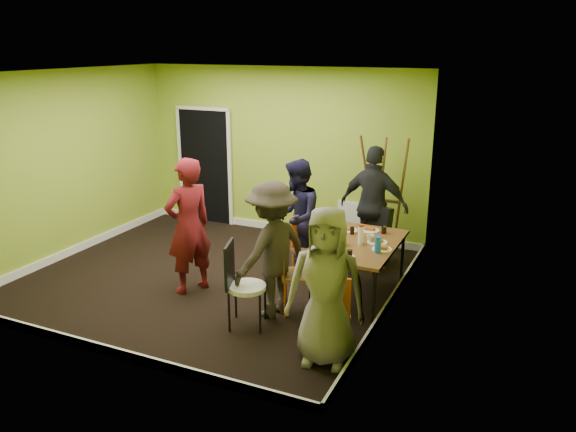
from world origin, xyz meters
name	(u,v)px	position (x,y,z in m)	size (l,w,h in m)	color
ground	(214,277)	(0.00, 0.00, 0.00)	(5.00, 5.00, 0.00)	black
room_walls	(211,209)	(-0.02, 0.04, 0.99)	(5.04, 4.54, 2.82)	#89AF2D
dining_table	(360,247)	(2.05, 0.21, 0.70)	(0.90, 1.50, 0.75)	black
chair_left_far	(305,242)	(1.14, 0.59, 0.50)	(0.46, 0.46, 0.88)	orange
chair_left_near	(293,267)	(1.43, -0.47, 0.57)	(0.55, 0.55, 1.02)	orange
chair_back_end	(378,225)	(1.96, 1.34, 0.64)	(0.50, 0.54, 0.91)	orange
chair_front_end	(334,307)	(2.18, -1.10, 0.48)	(0.46, 0.46, 0.85)	orange
chair_bentwood	(241,281)	(1.03, -1.06, 0.56)	(0.50, 0.49, 1.01)	black
easel	(383,198)	(1.90, 1.80, 0.92)	(0.75, 0.70, 1.87)	brown
plate_near_left	(349,230)	(1.76, 0.61, 0.76)	(0.25, 0.25, 0.01)	white
plate_near_right	(327,248)	(1.74, -0.14, 0.76)	(0.25, 0.25, 0.01)	white
plate_far_back	(370,230)	(2.02, 0.72, 0.76)	(0.26, 0.26, 0.01)	white
plate_far_front	(345,257)	(2.04, -0.35, 0.76)	(0.24, 0.24, 0.01)	white
plate_wall_back	(377,242)	(2.24, 0.31, 0.76)	(0.25, 0.25, 0.01)	white
plate_wall_front	(382,249)	(2.36, 0.09, 0.76)	(0.25, 0.25, 0.01)	white
thermos	(361,235)	(2.06, 0.17, 0.86)	(0.07, 0.07, 0.23)	white
blue_bottle	(378,245)	(2.34, -0.03, 0.85)	(0.08, 0.08, 0.20)	blue
orange_bottle	(358,234)	(1.95, 0.44, 0.79)	(0.03, 0.03, 0.07)	orange
glass_mid	(352,231)	(1.85, 0.50, 0.80)	(0.06, 0.06, 0.09)	black
glass_back	(384,230)	(2.22, 0.69, 0.80)	(0.07, 0.07, 0.10)	black
glass_front	(350,254)	(2.09, -0.34, 0.80)	(0.07, 0.07, 0.10)	black
cup_a	(342,241)	(1.87, 0.04, 0.80)	(0.13, 0.13, 0.10)	white
cup_b	(370,238)	(2.15, 0.30, 0.79)	(0.10, 0.10, 0.09)	white
person_standing	(189,226)	(-0.04, -0.49, 0.90)	(0.65, 0.43, 1.79)	#601015
person_left_far	(297,218)	(0.99, 0.64, 0.82)	(0.80, 0.62, 1.64)	black
person_left_near	(272,250)	(1.23, -0.65, 0.83)	(1.07, 0.61, 1.65)	#2C251D
person_back_end	(374,206)	(1.86, 1.47, 0.88)	(1.03, 0.43, 1.76)	black
person_front_end	(326,287)	(2.19, -1.37, 0.83)	(0.81, 0.53, 1.66)	gray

